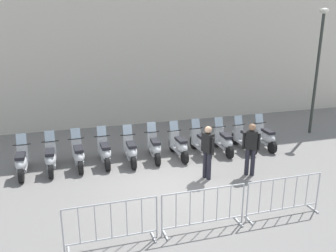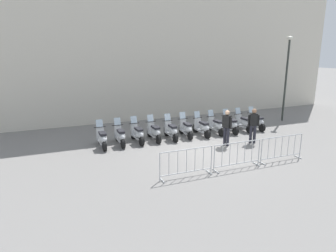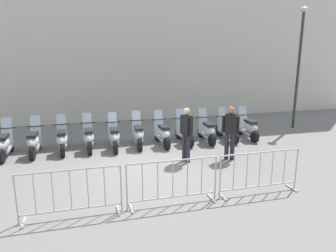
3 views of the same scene
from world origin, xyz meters
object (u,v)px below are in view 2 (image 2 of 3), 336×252
at_px(motorcycle_1, 120,136).
at_px(motorcycle_6, 202,128).
at_px(motorcycle_3, 154,132).
at_px(street_lamp, 287,70).
at_px(barrier_segment_2, 282,149).
at_px(officer_mid_plaza, 227,126).
at_px(motorcycle_2, 138,134).
at_px(motorcycle_4, 171,131).
at_px(motorcycle_0, 102,138).
at_px(motorcycle_7, 216,126).
at_px(barrier_segment_1, 237,155).
at_px(officer_near_row_end, 253,124).
at_px(motorcycle_5, 186,129).
at_px(motorcycle_10, 256,122).
at_px(barrier_segment_0, 186,163).
at_px(motorcycle_8, 230,125).
at_px(motorcycle_9, 244,123).

relative_size(motorcycle_1, motorcycle_6, 1.00).
xyz_separation_m(motorcycle_3, street_lamp, (9.20, -0.09, 2.77)).
bearing_deg(barrier_segment_2, officer_mid_plaza, 104.31).
bearing_deg(motorcycle_2, motorcycle_1, 176.11).
height_order(motorcycle_3, motorcycle_6, same).
height_order(motorcycle_1, motorcycle_4, same).
bearing_deg(motorcycle_0, motorcycle_6, -6.91).
xyz_separation_m(motorcycle_6, motorcycle_7, (0.88, -0.06, 0.00)).
distance_m(motorcycle_1, barrier_segment_1, 5.78).
height_order(motorcycle_2, officer_near_row_end, officer_near_row_end).
distance_m(motorcycle_0, barrier_segment_1, 6.31).
xyz_separation_m(motorcycle_5, barrier_segment_1, (-0.54, -4.56, 0.07)).
relative_size(motorcycle_10, barrier_segment_0, 0.83).
relative_size(motorcycle_2, barrier_segment_1, 0.83).
xyz_separation_m(barrier_segment_2, street_lamp, (5.83, 4.98, 2.70)).
distance_m(motorcycle_3, officer_near_row_end, 4.91).
bearing_deg(motorcycle_4, officer_near_row_end, -37.54).
height_order(motorcycle_0, officer_near_row_end, officer_near_row_end).
distance_m(motorcycle_8, barrier_segment_2, 4.50).
xyz_separation_m(motorcycle_0, motorcycle_4, (3.51, -0.41, 0.00)).
bearing_deg(motorcycle_0, motorcycle_5, -5.67).
distance_m(motorcycle_10, barrier_segment_2, 5.02).
xyz_separation_m(barrier_segment_0, officer_near_row_end, (5.04, 1.86, 0.46)).
xyz_separation_m(motorcycle_1, motorcycle_5, (3.51, -0.40, 0.00)).
bearing_deg(motorcycle_2, motorcycle_3, -5.40).
bearing_deg(motorcycle_2, motorcycle_7, -7.75).
height_order(motorcycle_2, barrier_segment_2, motorcycle_2).
bearing_deg(street_lamp, motorcycle_5, -178.76).
height_order(motorcycle_8, barrier_segment_1, motorcycle_8).
relative_size(motorcycle_0, barrier_segment_2, 0.83).
relative_size(motorcycle_1, motorcycle_2, 1.00).
height_order(street_lamp, officer_near_row_end, street_lamp).
distance_m(motorcycle_3, barrier_segment_0, 4.66).
bearing_deg(motorcycle_3, motorcycle_0, 176.03).
height_order(motorcycle_1, motorcycle_10, same).
relative_size(motorcycle_3, motorcycle_9, 1.00).
height_order(motorcycle_5, motorcycle_10, same).
bearing_deg(motorcycle_1, motorcycle_0, 177.38).
height_order(motorcycle_6, barrier_segment_2, motorcycle_6).
height_order(motorcycle_7, barrier_segment_1, motorcycle_7).
bearing_deg(barrier_segment_0, motorcycle_6, 48.83).
height_order(barrier_segment_0, barrier_segment_1, same).
relative_size(motorcycle_0, motorcycle_8, 1.00).
height_order(motorcycle_4, barrier_segment_2, motorcycle_4).
height_order(motorcycle_3, motorcycle_7, same).
bearing_deg(barrier_segment_0, motorcycle_5, 57.78).
distance_m(motorcycle_0, motorcycle_8, 7.07).
bearing_deg(motorcycle_7, motorcycle_1, 172.90).
height_order(motorcycle_1, motorcycle_6, same).
xyz_separation_m(motorcycle_0, motorcycle_1, (0.88, -0.04, 0.00)).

